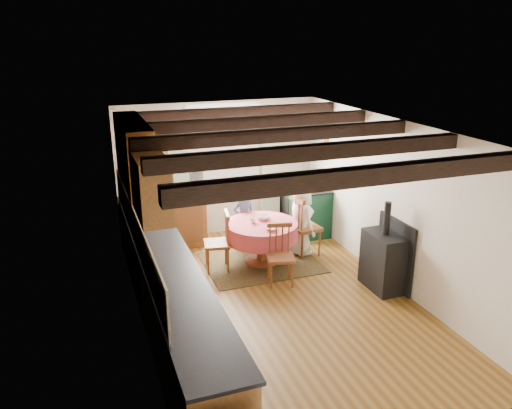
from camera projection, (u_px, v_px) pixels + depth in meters
name	position (u px, v px, depth m)	size (l,w,h in m)	color
floor	(276.00, 301.00, 6.98)	(3.60, 5.50, 0.00)	brown
ceiling	(278.00, 128.00, 6.21)	(3.60, 5.50, 0.00)	white
wall_back	(219.00, 169.00, 9.04)	(3.60, 0.00, 2.40)	silver
wall_front	(403.00, 329.00, 4.15)	(3.60, 0.00, 2.40)	silver
wall_left	(137.00, 237.00, 6.02)	(0.00, 5.50, 2.40)	silver
wall_right	(394.00, 204.00, 7.18)	(0.00, 5.50, 2.40)	silver
beam_a	(364.00, 176.00, 4.46)	(3.60, 0.16, 0.16)	black
beam_b	(314.00, 152.00, 5.35)	(3.60, 0.16, 0.16)	black
beam_c	(278.00, 135.00, 6.24)	(3.60, 0.16, 0.16)	black
beam_d	(251.00, 122.00, 7.13)	(3.60, 0.16, 0.16)	black
beam_e	(230.00, 112.00, 8.02)	(3.60, 0.16, 0.16)	black
splash_left	(135.00, 228.00, 6.29)	(0.02, 4.50, 0.55)	beige
splash_back	(163.00, 174.00, 8.70)	(1.40, 0.02, 0.55)	beige
base_cabinet_left	(165.00, 290.00, 6.36)	(0.60, 5.30, 0.88)	olive
base_cabinet_back	(166.00, 221.00, 8.68)	(1.30, 0.60, 0.88)	olive
worktop_left	(165.00, 257.00, 6.21)	(0.64, 5.30, 0.04)	black
worktop_back	(165.00, 196.00, 8.52)	(1.30, 0.64, 0.04)	black
wall_cabinet_glass	(134.00, 153.00, 6.90)	(0.34, 1.80, 0.90)	olive
wall_cabinet_solid	(151.00, 186.00, 5.58)	(0.34, 0.90, 0.70)	olive
window_frame	(224.00, 147.00, 8.93)	(1.34, 0.03, 1.54)	white
window_pane	(224.00, 147.00, 8.94)	(1.20, 0.01, 1.40)	white
curtain_left	(179.00, 180.00, 8.75)	(0.35, 0.10, 2.10)	silver
curtain_right	(270.00, 171.00, 9.29)	(0.35, 0.10, 2.10)	silver
curtain_rod	(225.00, 113.00, 8.67)	(0.03, 0.03, 2.00)	black
wall_picture	(320.00, 139.00, 9.05)	(0.04, 0.50, 0.60)	gold
wall_plate	(274.00, 138.00, 9.20)	(0.30, 0.30, 0.02)	silver
rug	(261.00, 262.00, 8.13)	(1.79, 1.39, 0.01)	black
dining_table	(261.00, 243.00, 8.03)	(1.14, 1.14, 0.69)	#BE323C
chair_near	(281.00, 255.00, 7.33)	(0.39, 0.40, 0.90)	brown
chair_left	(217.00, 241.00, 7.77)	(0.40, 0.42, 0.94)	brown
chair_right	(306.00, 225.00, 8.32)	(0.44, 0.46, 1.02)	brown
aga_range	(305.00, 209.00, 9.28)	(0.63, 0.97, 0.89)	#0C3620
cast_iron_stove	(384.00, 246.00, 7.13)	(0.39, 0.65, 1.31)	black
child_far	(244.00, 217.00, 8.57)	(0.40, 0.26, 1.09)	#4B5875
child_right	(301.00, 219.00, 8.30)	(0.59, 0.39, 1.21)	white
bowl_a	(271.00, 228.00, 7.63)	(0.19, 0.19, 0.05)	silver
bowl_b	(264.00, 217.00, 8.06)	(0.21, 0.21, 0.07)	silver
cup	(253.00, 220.00, 7.91)	(0.10, 0.10, 0.09)	silver
canister_tall	(151.00, 188.00, 8.44)	(0.15, 0.15, 0.26)	#262628
canister_wide	(168.00, 189.00, 8.55)	(0.16, 0.16, 0.18)	#262628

